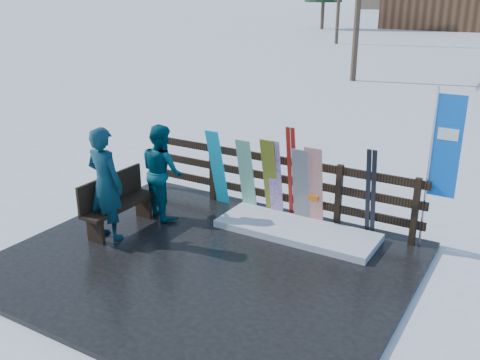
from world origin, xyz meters
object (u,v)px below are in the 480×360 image
Objects in this scene: snowboard_4 at (301,187)px; person_back at (162,171)px; snowboard_0 at (217,168)px; snowboard_5 at (314,188)px; snowboard_2 at (270,178)px; snowboard_3 at (275,180)px; person_front at (105,184)px; snowboard_1 at (246,176)px; rental_flag at (442,152)px; bench at (116,201)px.

person_back reaches higher than snowboard_4.
snowboard_5 is (1.97, 0.00, -0.02)m from snowboard_0.
snowboard_4 is at bearing -133.32° from person_back.
snowboard_5 is at bearing 0.00° from snowboard_2.
person_front is at bearing -133.96° from snowboard_3.
rental_flag reaches higher than snowboard_1.
person_front is (-2.03, -2.11, 0.20)m from snowboard_3.
snowboard_2 reaches higher than snowboard_1.
rental_flag is at bearing -140.22° from person_back.
bench is at bearing -139.18° from snowboard_2.
rental_flag is at bearing 5.70° from snowboard_3.
snowboard_1 is at bearing -122.02° from person_front.
snowboard_1 is at bearing 180.00° from snowboard_3.
bench is at bearing -146.28° from snowboard_4.
person_front is at bearing -124.39° from snowboard_1.
snowboard_2 is 0.89× the size of person_back.
snowboard_0 is 1.97m from snowboard_5.
snowboard_4 is at bearing -0.00° from snowboard_1.
bench is 0.97× the size of snowboard_2.
snowboard_2 reaches higher than snowboard_4.
snowboard_2 is 0.81× the size of person_front.
snowboard_2 reaches higher than snowboard_3.
person_back is at bearing -153.01° from snowboard_3.
rental_flag is at bearing 5.51° from snowboard_2.
rental_flag is at bearing 4.69° from snowboard_1.
snowboard_1 is 1.54m from person_back.
snowboard_2 is 0.59× the size of rental_flag.
snowboard_0 is 0.60× the size of rental_flag.
snowboard_4 is at bearing -180.00° from snowboard_5.
snowboard_3 is at bearing 180.00° from snowboard_5.
snowboard_0 reaches higher than bench.
snowboard_1 is 2.57m from person_front.
snowboard_5 is (0.84, 0.00, -0.01)m from snowboard_2.
snowboard_5 is 0.87× the size of person_back.
snowboard_2 is 0.10m from snowboard_3.
snowboard_0 is 1.07× the size of snowboard_1.
person_back is (-4.52, -1.19, -0.74)m from rental_flag.
person_front is at bearing -142.82° from snowboard_5.
person_front reaches higher than snowboard_3.
snowboard_1 is at bearing 180.00° from snowboard_2.
person_back reaches higher than snowboard_1.
snowboard_0 is 1.09× the size of snowboard_4.
snowboard_3 is 0.75m from snowboard_5.
snowboard_3 is at bearing -174.30° from rental_flag.
snowboard_1 reaches higher than bench.
bench is 0.98m from person_back.
snowboard_0 is at bearing 62.39° from bench.
person_front reaches higher than snowboard_0.
snowboard_5 reaches higher than snowboard_4.
person_back is (-1.82, -0.92, 0.11)m from snowboard_3.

